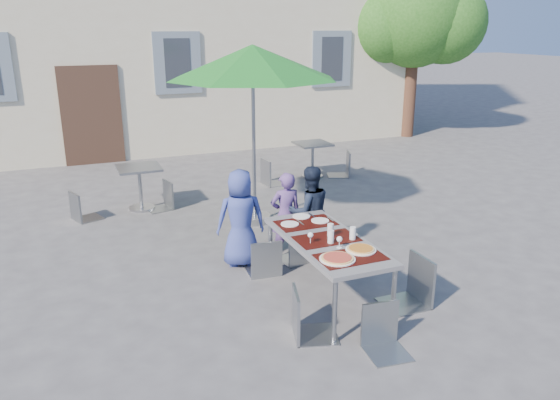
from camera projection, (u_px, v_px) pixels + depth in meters
name	position (u px, v px, depth m)	size (l,w,h in m)	color
ground	(318.00, 285.00, 6.69)	(90.00, 90.00, 0.00)	#454547
tree	(416.00, 17.00, 14.69)	(3.60, 3.00, 4.70)	#482C1F
dining_table	(326.00, 243.00, 6.14)	(0.80, 1.85, 0.76)	#47484D
pizza_near_left	(337.00, 258.00, 5.57)	(0.37, 0.37, 0.03)	white
pizza_near_right	(361.00, 249.00, 5.80)	(0.33, 0.33, 0.03)	white
glassware	(335.00, 234.00, 6.05)	(0.55, 0.40, 0.15)	silver
place_settings	(304.00, 220.00, 6.68)	(0.65, 0.45, 0.01)	white
child_0	(241.00, 218.00, 7.08)	(0.63, 0.41, 1.30)	#344291
child_1	(286.00, 215.00, 7.38)	(0.43, 0.28, 1.18)	#5A3E80
child_2	(309.00, 211.00, 7.39)	(0.61, 0.35, 1.26)	#172034
chair_0	(264.00, 236.00, 6.81)	(0.43, 0.44, 0.91)	#8F959A
chair_1	(298.00, 225.00, 7.17)	(0.47, 0.47, 0.92)	gray
chair_2	(333.00, 223.00, 7.16)	(0.43, 0.43, 0.96)	gray
chair_3	(306.00, 286.00, 5.42)	(0.54, 0.53, 0.97)	#90959B
chair_4	(415.00, 252.00, 6.07)	(0.48, 0.47, 1.06)	gray
chair_5	(386.00, 302.00, 5.22)	(0.43, 0.44, 0.89)	gray
patio_umbrella	(253.00, 63.00, 8.08)	(2.60, 2.60, 2.77)	#ADAFB5
cafe_table_0	(140.00, 180.00, 9.29)	(0.71, 0.71, 0.76)	#ADAFB5
bg_chair_l_0	(79.00, 189.00, 8.75)	(0.52, 0.52, 0.91)	gray
bg_chair_r_0	(162.00, 179.00, 9.32)	(0.48, 0.47, 0.90)	gray
cafe_table_1	(313.00, 154.00, 11.29)	(0.68, 0.68, 0.73)	#ADAFB5
bg_chair_l_1	(270.00, 156.00, 10.71)	(0.47, 0.47, 0.99)	#8F939A
bg_chair_r_1	(344.00, 149.00, 11.35)	(0.57, 0.57, 0.99)	gray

